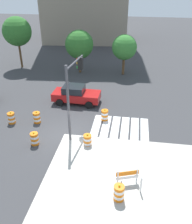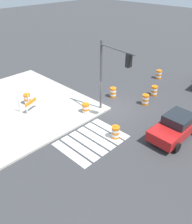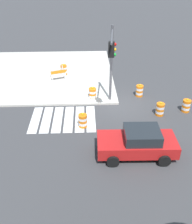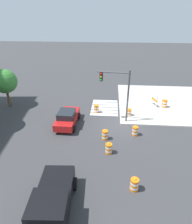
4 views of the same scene
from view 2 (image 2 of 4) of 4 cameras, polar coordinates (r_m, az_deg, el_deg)
ground_plane at (r=19.49m, az=3.61°, el=0.67°), size 120.00×120.00×0.00m
sidewalk_corner at (r=20.65m, az=-20.58°, el=0.68°), size 12.00×12.00×0.15m
crosswalk_stripes at (r=16.04m, az=-1.02°, el=-6.84°), size 4.35×3.20×0.02m
sports_car at (r=16.87m, az=18.76°, el=-3.24°), size 4.34×2.22×1.63m
traffic_barrel_near_corner at (r=22.09m, az=13.87°, el=5.02°), size 0.56×0.56×1.02m
traffic_barrel_crosswalk_end at (r=21.20m, az=4.14°, el=4.75°), size 0.56×0.56×1.02m
traffic_barrel_median_near at (r=20.39m, az=11.84°, el=2.97°), size 0.56×0.56×1.02m
traffic_barrel_median_far at (r=25.80m, az=14.93°, el=8.78°), size 0.56×0.56×1.02m
traffic_barrel_far_curb at (r=16.08m, az=4.72°, el=-4.88°), size 0.56×0.56×1.02m
traffic_barrel_lane_center at (r=18.64m, az=-2.49°, el=0.79°), size 0.56×0.56×1.02m
traffic_barrel_on_sidewalk at (r=20.55m, az=-16.28°, el=3.04°), size 0.56×0.56×1.02m
construction_barricade at (r=19.51m, az=-15.81°, el=1.93°), size 1.42×1.13×1.00m
traffic_light_pole at (r=16.98m, az=3.81°, el=10.54°), size 0.59×3.28×5.50m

